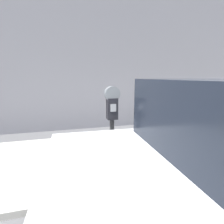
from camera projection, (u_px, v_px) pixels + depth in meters
sidewalk at (120, 154)px, 4.11m from camera, size 24.00×2.80×0.11m
building_facade at (97, 36)px, 5.99m from camera, size 24.00×0.30×6.46m
parking_meter at (112, 119)px, 2.59m from camera, size 0.22×0.14×1.60m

